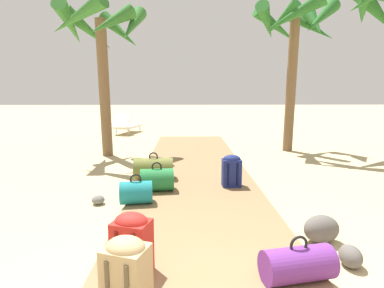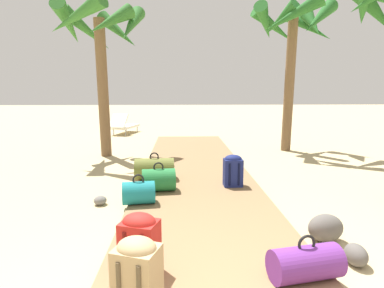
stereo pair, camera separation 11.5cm
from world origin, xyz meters
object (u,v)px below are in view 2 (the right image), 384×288
at_px(backpack_navy, 233,170).
at_px(backpack_tan, 137,275).
at_px(duffel_bag_purple, 305,263).
at_px(duffel_bag_olive, 154,169).
at_px(palm_tree_far_right, 292,33).
at_px(backpack_red, 140,242).
at_px(duffel_bag_teal, 139,193).
at_px(lounge_chair, 124,125).
at_px(duffel_bag_green, 159,180).
at_px(palm_tree_far_left, 99,37).

bearing_deg(backpack_navy, backpack_tan, -111.05).
relative_size(backpack_navy, duffel_bag_purple, 0.83).
xyz_separation_m(backpack_tan, duffel_bag_olive, (-0.16, 3.57, -0.12)).
bearing_deg(palm_tree_far_right, duffel_bag_purple, -107.04).
bearing_deg(backpack_tan, backpack_red, 95.28).
bearing_deg(duffel_bag_teal, lounge_chair, 101.04).
bearing_deg(backpack_navy, backpack_red, -115.87).
xyz_separation_m(backpack_red, backpack_navy, (1.24, 2.56, -0.01)).
distance_m(backpack_red, lounge_chair, 9.87).
relative_size(duffel_bag_teal, palm_tree_far_right, 0.12).
distance_m(backpack_navy, duffel_bag_green, 1.25).
height_order(duffel_bag_olive, duffel_bag_purple, duffel_bag_olive).
bearing_deg(backpack_red, backpack_tan, -84.72).
height_order(duffel_bag_green, palm_tree_far_left, palm_tree_far_left).
height_order(duffel_bag_teal, backpack_tan, backpack_tan).
relative_size(backpack_red, backpack_navy, 1.04).
distance_m(backpack_navy, duffel_bag_purple, 2.72).
bearing_deg(backpack_navy, palm_tree_far_right, 59.29).
relative_size(duffel_bag_teal, duffel_bag_green, 0.88).
distance_m(backpack_red, duffel_bag_green, 2.35).
relative_size(palm_tree_far_left, palm_tree_far_right, 0.94).
bearing_deg(palm_tree_far_left, backpack_navy, -45.79).
height_order(duffel_bag_teal, duffel_bag_olive, duffel_bag_olive).
bearing_deg(duffel_bag_olive, duffel_bag_green, -80.14).
xyz_separation_m(backpack_navy, duffel_bag_olive, (-1.35, 0.47, -0.09)).
height_order(backpack_navy, duffel_bag_green, backpack_navy).
bearing_deg(duffel_bag_teal, backpack_red, -82.50).
relative_size(backpack_tan, duffel_bag_green, 1.06).
bearing_deg(duffel_bag_purple, duffel_bag_green, 119.39).
height_order(duffel_bag_teal, backpack_red, backpack_red).
relative_size(backpack_tan, backpack_navy, 1.11).
height_order(backpack_tan, lounge_chair, lounge_chair).
bearing_deg(palm_tree_far_right, lounge_chair, 144.47).
height_order(duffel_bag_olive, lounge_chair, lounge_chair).
xyz_separation_m(backpack_tan, duffel_bag_purple, (1.37, 0.39, -0.16)).
xyz_separation_m(backpack_tan, palm_tree_far_right, (3.27, 6.60, 2.76)).
relative_size(duffel_bag_olive, palm_tree_far_left, 0.19).
relative_size(duffel_bag_purple, lounge_chair, 0.40).
xyz_separation_m(backpack_red, duffel_bag_olive, (-0.11, 3.03, -0.10)).
bearing_deg(duffel_bag_olive, backpack_red, -88.01).
bearing_deg(backpack_red, lounge_chair, 100.41).
bearing_deg(palm_tree_far_right, duffel_bag_olive, -138.51).
relative_size(backpack_navy, lounge_chair, 0.33).
bearing_deg(palm_tree_far_right, backpack_navy, -120.71).
xyz_separation_m(backpack_tan, palm_tree_far_left, (-1.61, 5.98, 2.54)).
distance_m(backpack_red, palm_tree_far_right, 7.45).
bearing_deg(backpack_red, duffel_bag_purple, -6.01).
xyz_separation_m(duffel_bag_purple, duffel_bag_green, (-1.40, 2.49, 0.03)).
bearing_deg(palm_tree_far_right, backpack_red, -118.72).
bearing_deg(duffel_bag_purple, palm_tree_far_left, 118.03).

